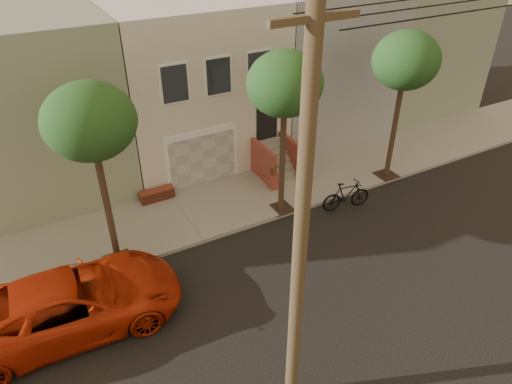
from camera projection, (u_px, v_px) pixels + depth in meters
ground at (316, 279)px, 15.45m from camera, size 90.00×90.00×0.00m
sidewalk at (242, 199)px, 19.36m from camera, size 40.00×3.70×0.15m
house_row at (183, 74)px, 21.75m from camera, size 33.10×11.70×7.00m
tree_left at (90, 123)px, 13.28m from camera, size 2.70×2.57×6.30m
tree_mid at (285, 85)px, 15.90m from camera, size 2.70×2.57×6.30m
tree_right at (406, 61)px, 18.12m from camera, size 2.70×2.57×6.30m
pickup_truck at (71, 303)px, 13.37m from camera, size 6.40×3.15×1.75m
motorcycle at (346, 195)px, 18.60m from camera, size 2.12×0.93×1.23m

